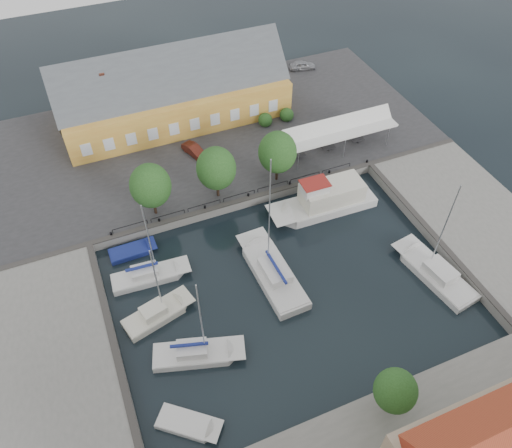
{
  "coord_description": "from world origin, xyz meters",
  "views": [
    {
      "loc": [
        -13.46,
        -26.43,
        38.55
      ],
      "look_at": [
        0.0,
        6.0,
        1.5
      ],
      "focal_mm": 35.0,
      "sensor_mm": 36.0,
      "label": 1
    }
  ],
  "objects_px": {
    "warehouse": "(169,94)",
    "trawler": "(326,201)",
    "west_boat_d": "(197,354)",
    "east_boat_c": "(435,274)",
    "launch_nw": "(132,252)",
    "car_red": "(195,151)",
    "west_boat_a": "(149,277)",
    "west_boat_b": "(157,315)",
    "center_sailboat": "(273,274)",
    "car_silver": "(303,65)",
    "tent_canopy": "(338,130)",
    "launch_sw": "(188,425)"
  },
  "relations": [
    {
      "from": "warehouse",
      "to": "trawler",
      "type": "height_order",
      "value": "warehouse"
    },
    {
      "from": "warehouse",
      "to": "west_boat_d",
      "type": "bearing_deg",
      "value": -102.59
    },
    {
      "from": "warehouse",
      "to": "east_boat_c",
      "type": "xyz_separation_m",
      "value": [
        16.47,
        -34.11,
        -4.17
      ]
    },
    {
      "from": "warehouse",
      "to": "launch_nw",
      "type": "xyz_separation_m",
      "value": [
        -9.94,
        -19.92,
        -4.34
      ]
    },
    {
      "from": "car_red",
      "to": "west_boat_a",
      "type": "xyz_separation_m",
      "value": [
        -9.55,
        -15.23,
        -1.34
      ]
    },
    {
      "from": "west_boat_b",
      "to": "center_sailboat",
      "type": "bearing_deg",
      "value": 1.03
    },
    {
      "from": "center_sailboat",
      "to": "launch_nw",
      "type": "height_order",
      "value": "center_sailboat"
    },
    {
      "from": "west_boat_a",
      "to": "warehouse",
      "type": "bearing_deg",
      "value": 69.02
    },
    {
      "from": "car_silver",
      "to": "center_sailboat",
      "type": "height_order",
      "value": "center_sailboat"
    },
    {
      "from": "center_sailboat",
      "to": "launch_nw",
      "type": "bearing_deg",
      "value": 145.47
    },
    {
      "from": "tent_canopy",
      "to": "west_boat_a",
      "type": "xyz_separation_m",
      "value": [
        -25.72,
        -9.93,
        -3.41
      ]
    },
    {
      "from": "tent_canopy",
      "to": "east_boat_c",
      "type": "relative_size",
      "value": 1.2
    },
    {
      "from": "west_boat_b",
      "to": "launch_nw",
      "type": "height_order",
      "value": "west_boat_b"
    },
    {
      "from": "launch_sw",
      "to": "tent_canopy",
      "type": "bearing_deg",
      "value": 43.29
    },
    {
      "from": "east_boat_c",
      "to": "launch_nw",
      "type": "height_order",
      "value": "east_boat_c"
    },
    {
      "from": "car_red",
      "to": "tent_canopy",
      "type": "bearing_deg",
      "value": -38.73
    },
    {
      "from": "launch_nw",
      "to": "east_boat_c",
      "type": "bearing_deg",
      "value": -28.25
    },
    {
      "from": "west_boat_a",
      "to": "launch_sw",
      "type": "bearing_deg",
      "value": -92.85
    },
    {
      "from": "launch_nw",
      "to": "center_sailboat",
      "type": "bearing_deg",
      "value": -34.53
    },
    {
      "from": "west_boat_d",
      "to": "trawler",
      "type": "bearing_deg",
      "value": 32.34
    },
    {
      "from": "center_sailboat",
      "to": "west_boat_b",
      "type": "xyz_separation_m",
      "value": [
        -11.47,
        -0.21,
        -0.1
      ]
    },
    {
      "from": "warehouse",
      "to": "car_silver",
      "type": "bearing_deg",
      "value": 11.95
    },
    {
      "from": "warehouse",
      "to": "east_boat_c",
      "type": "distance_m",
      "value": 38.1
    },
    {
      "from": "east_boat_c",
      "to": "west_boat_b",
      "type": "relative_size",
      "value": 1.26
    },
    {
      "from": "tent_canopy",
      "to": "launch_nw",
      "type": "height_order",
      "value": "tent_canopy"
    },
    {
      "from": "car_silver",
      "to": "trawler",
      "type": "distance_m",
      "value": 28.01
    },
    {
      "from": "car_red",
      "to": "launch_sw",
      "type": "bearing_deg",
      "value": -129.37
    },
    {
      "from": "car_red",
      "to": "east_boat_c",
      "type": "height_order",
      "value": "east_boat_c"
    },
    {
      "from": "center_sailboat",
      "to": "west_boat_a",
      "type": "xyz_separation_m",
      "value": [
        -11.08,
        4.32,
        -0.09
      ]
    },
    {
      "from": "tent_canopy",
      "to": "launch_sw",
      "type": "height_order",
      "value": "tent_canopy"
    },
    {
      "from": "warehouse",
      "to": "trawler",
      "type": "xyz_separation_m",
      "value": [
        11.1,
        -21.69,
        -3.41
      ]
    },
    {
      "from": "warehouse",
      "to": "tent_canopy",
      "type": "distance_m",
      "value": 21.63
    },
    {
      "from": "tent_canopy",
      "to": "west_boat_d",
      "type": "xyz_separation_m",
      "value": [
        -24.06,
        -19.58,
        -3.41
      ]
    },
    {
      "from": "west_boat_b",
      "to": "west_boat_d",
      "type": "xyz_separation_m",
      "value": [
        2.05,
        -5.13,
        0.01
      ]
    },
    {
      "from": "center_sailboat",
      "to": "trawler",
      "type": "height_order",
      "value": "center_sailboat"
    },
    {
      "from": "west_boat_d",
      "to": "launch_nw",
      "type": "xyz_separation_m",
      "value": [
        -2.47,
        13.52,
        -0.18
      ]
    },
    {
      "from": "east_boat_c",
      "to": "launch_sw",
      "type": "xyz_separation_m",
      "value": [
        -26.34,
        -4.68,
        -0.17
      ]
    },
    {
      "from": "warehouse",
      "to": "launch_nw",
      "type": "distance_m",
      "value": 22.68
    },
    {
      "from": "center_sailboat",
      "to": "trawler",
      "type": "xyz_separation_m",
      "value": [
        9.14,
        6.42,
        0.65
      ]
    },
    {
      "from": "west_boat_b",
      "to": "west_boat_d",
      "type": "bearing_deg",
      "value": -68.24
    },
    {
      "from": "trawler",
      "to": "car_silver",
      "type": "bearing_deg",
      "value": 69.07
    },
    {
      "from": "car_silver",
      "to": "tent_canopy",
      "type": "bearing_deg",
      "value": 178.58
    },
    {
      "from": "tent_canopy",
      "to": "launch_nw",
      "type": "xyz_separation_m",
      "value": [
        -26.54,
        -6.06,
        -3.59
      ]
    },
    {
      "from": "west_boat_d",
      "to": "launch_sw",
      "type": "bearing_deg",
      "value": -114.18
    },
    {
      "from": "east_boat_c",
      "to": "west_boat_a",
      "type": "xyz_separation_m",
      "value": [
        -25.59,
        10.32,
        0.01
      ]
    },
    {
      "from": "car_silver",
      "to": "east_boat_c",
      "type": "bearing_deg",
      "value": -174.46
    },
    {
      "from": "east_boat_c",
      "to": "car_red",
      "type": "bearing_deg",
      "value": 122.12
    },
    {
      "from": "launch_nw",
      "to": "west_boat_a",
      "type": "bearing_deg",
      "value": -78.08
    },
    {
      "from": "warehouse",
      "to": "east_boat_c",
      "type": "bearing_deg",
      "value": -64.22
    },
    {
      "from": "east_boat_c",
      "to": "trawler",
      "type": "bearing_deg",
      "value": 113.4
    }
  ]
}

